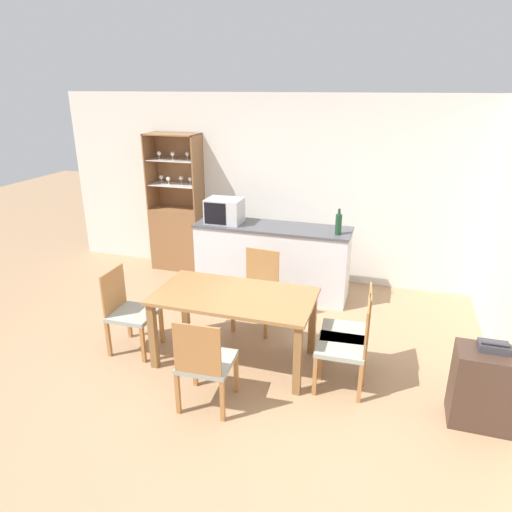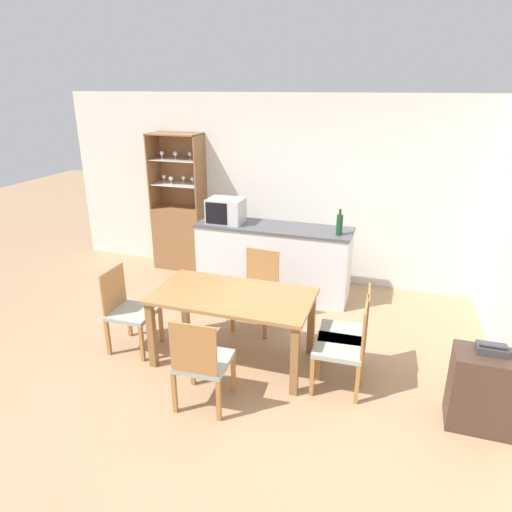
% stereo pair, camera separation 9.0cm
% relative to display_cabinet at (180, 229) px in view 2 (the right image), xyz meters
% --- Properties ---
extents(ground_plane, '(18.00, 18.00, 0.00)m').
position_rel_display_cabinet_xyz_m(ground_plane, '(1.62, -2.42, -0.61)').
color(ground_plane, '#A37F5B').
extents(wall_back, '(6.80, 0.06, 2.55)m').
position_rel_display_cabinet_xyz_m(wall_back, '(1.62, 0.21, 0.67)').
color(wall_back, silver).
rests_on(wall_back, ground_plane).
extents(kitchen_counter, '(2.02, 0.57, 0.94)m').
position_rel_display_cabinet_xyz_m(kitchen_counter, '(1.60, -0.49, -0.14)').
color(kitchen_counter, silver).
rests_on(kitchen_counter, ground_plane).
extents(display_cabinet, '(0.76, 0.38, 2.00)m').
position_rel_display_cabinet_xyz_m(display_cabinet, '(0.00, 0.00, 0.00)').
color(display_cabinet, brown).
rests_on(display_cabinet, ground_plane).
extents(dining_table, '(1.56, 0.84, 0.73)m').
position_rel_display_cabinet_xyz_m(dining_table, '(1.67, -2.14, 0.02)').
color(dining_table, olive).
rests_on(dining_table, ground_plane).
extents(dining_chair_side_right_near, '(0.45, 0.45, 0.88)m').
position_rel_display_cabinet_xyz_m(dining_chair_side_right_near, '(2.78, -2.27, -0.17)').
color(dining_chair_side_right_near, '#999E93').
rests_on(dining_chair_side_right_near, ground_plane).
extents(dining_chair_side_left_near, '(0.44, 0.44, 0.88)m').
position_rel_display_cabinet_xyz_m(dining_chair_side_left_near, '(0.55, -2.27, -0.17)').
color(dining_chair_side_left_near, '#999E93').
rests_on(dining_chair_side_left_near, ground_plane).
extents(dining_chair_head_far, '(0.47, 0.47, 0.88)m').
position_rel_display_cabinet_xyz_m(dining_chair_head_far, '(1.67, -1.39, -0.17)').
color(dining_chair_head_far, '#999E93').
rests_on(dining_chair_head_far, ground_plane).
extents(dining_chair_head_near, '(0.46, 0.46, 0.88)m').
position_rel_display_cabinet_xyz_m(dining_chair_head_near, '(1.67, -2.90, -0.17)').
color(dining_chair_head_near, '#999E93').
rests_on(dining_chair_head_near, ground_plane).
extents(dining_chair_side_right_far, '(0.47, 0.47, 0.88)m').
position_rel_display_cabinet_xyz_m(dining_chair_side_right_far, '(2.78, -2.01, -0.17)').
color(dining_chair_side_right_far, '#999E93').
rests_on(dining_chair_side_right_far, ground_plane).
extents(microwave, '(0.46, 0.35, 0.32)m').
position_rel_display_cabinet_xyz_m(microwave, '(0.96, -0.52, 0.49)').
color(microwave, '#B7BABF').
rests_on(microwave, kitchen_counter).
extents(wine_bottle, '(0.08, 0.08, 0.32)m').
position_rel_display_cabinet_xyz_m(wine_bottle, '(2.45, -0.59, 0.47)').
color(wine_bottle, '#193D23').
rests_on(wine_bottle, kitchen_counter).
extents(side_cabinet, '(0.50, 0.35, 0.67)m').
position_rel_display_cabinet_xyz_m(side_cabinet, '(3.92, -2.42, -0.27)').
color(side_cabinet, '#422D23').
rests_on(side_cabinet, ground_plane).
extents(telephone, '(0.23, 0.14, 0.10)m').
position_rel_display_cabinet_xyz_m(telephone, '(3.93, -2.39, 0.10)').
color(telephone, '#38383D').
rests_on(telephone, side_cabinet).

